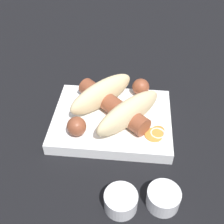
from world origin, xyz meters
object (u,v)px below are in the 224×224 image
bread_roll (115,103)px  condiment_cup_far (163,199)px  sausage (111,105)px  condiment_cup_near (121,202)px  food_tray (112,120)px

bread_roll → condiment_cup_far: size_ratio=3.68×
sausage → condiment_cup_far: sausage is taller
sausage → condiment_cup_near: bearing=-79.9°
food_tray → condiment_cup_near: condiment_cup_near is taller
food_tray → sausage: bearing=104.6°
bread_roll → sausage: (-0.01, 0.00, -0.01)m
bread_roll → condiment_cup_near: bread_roll is taller
sausage → condiment_cup_near: (0.03, -0.19, -0.03)m
condiment_cup_far → condiment_cup_near: bearing=-170.2°
food_tray → bread_roll: (0.00, 0.01, 0.04)m
bread_roll → sausage: bread_roll is taller
bread_roll → condiment_cup_near: (0.03, -0.18, -0.04)m
food_tray → condiment_cup_far: 0.19m
bread_roll → condiment_cup_near: size_ratio=3.68×
food_tray → condiment_cup_near: size_ratio=4.45×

